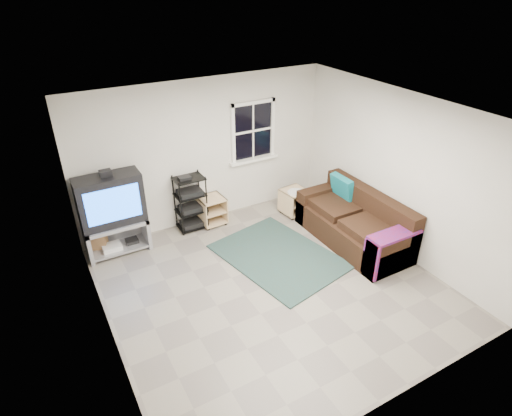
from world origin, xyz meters
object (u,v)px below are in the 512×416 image
av_rack (191,206)px  sofa (355,224)px  side_table_right (293,200)px  tv_unit (112,208)px  side_table_left (211,209)px

av_rack → sofa: 2.87m
av_rack → sofa: (2.26, -1.77, -0.11)m
av_rack → side_table_right: bearing=-13.2°
tv_unit → av_rack: (1.34, 0.06, -0.36)m
side_table_right → sofa: (0.37, -1.32, 0.05)m
side_table_left → sofa: 2.58m
tv_unit → side_table_right: (3.23, -0.38, -0.52)m
sofa → tv_unit: bearing=154.7°
tv_unit → av_rack: 1.39m
av_rack → sofa: av_rack is taller
av_rack → side_table_right: (1.89, -0.44, -0.16)m
sofa → av_rack: bearing=142.0°
side_table_left → sofa: (1.88, -1.77, 0.06)m
av_rack → sofa: bearing=-38.0°
side_table_left → side_table_right: size_ratio=1.01×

